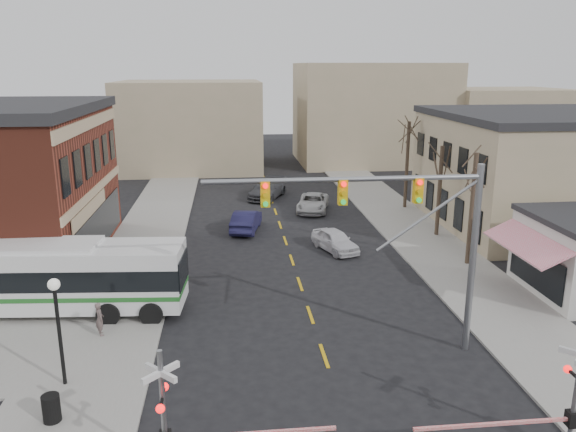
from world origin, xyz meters
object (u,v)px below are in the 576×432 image
object	(u,v)px
rr_crossing_east	(563,395)
trash_bin	(51,408)
street_lamp	(57,310)
pedestrian_far	(84,295)
car_b	(246,221)
car_c	(313,203)
car_d	(267,189)
traffic_signal_mast	(404,220)
rr_crossing_west	(178,413)
pedestrian_near	(100,319)
car_a	(335,240)
transit_bus	(45,276)

from	to	relation	value
rr_crossing_east	trash_bin	bearing A→B (deg)	169.23
street_lamp	pedestrian_far	distance (m)	6.78
car_b	car_c	world-z (taller)	car_b
street_lamp	car_d	distance (m)	31.99
traffic_signal_mast	rr_crossing_east	distance (m)	8.26
car_c	pedestrian_far	distance (m)	23.39
street_lamp	rr_crossing_east	bearing A→B (deg)	-18.24
traffic_signal_mast	rr_crossing_west	bearing A→B (deg)	-143.58
trash_bin	pedestrian_far	xyz separation A→B (m)	(-0.95, 8.72, 0.44)
rr_crossing_west	pedestrian_near	bearing A→B (deg)	115.06
traffic_signal_mast	car_d	world-z (taller)	traffic_signal_mast
traffic_signal_mast	rr_crossing_west	world-z (taller)	traffic_signal_mast
rr_crossing_west	car_a	size ratio (longest dim) A/B	1.35
traffic_signal_mast	rr_crossing_west	distance (m)	11.26
rr_crossing_east	pedestrian_near	bearing A→B (deg)	149.51
rr_crossing_east	pedestrian_far	size ratio (longest dim) A/B	3.06
traffic_signal_mast	rr_crossing_east	world-z (taller)	traffic_signal_mast
street_lamp	car_b	xyz separation A→B (m)	(7.53, 19.96, -2.37)
traffic_signal_mast	rr_crossing_east	bearing A→B (deg)	-64.65
car_a	car_c	distance (m)	10.40
transit_bus	car_c	size ratio (longest dim) A/B	2.64
car_a	traffic_signal_mast	bearing A→B (deg)	-109.32
trash_bin	car_c	distance (m)	30.41
traffic_signal_mast	pedestrian_near	xyz separation A→B (m)	(-12.74, 2.73, -4.91)
car_c	car_d	distance (m)	6.23
transit_bus	pedestrian_far	world-z (taller)	transit_bus
traffic_signal_mast	rr_crossing_west	xyz separation A→B (m)	(-8.52, -6.29, -3.82)
car_a	car_d	bearing A→B (deg)	82.24
rr_crossing_west	pedestrian_far	xyz separation A→B (m)	(-5.45, 11.47, -0.93)
rr_crossing_west	trash_bin	size ratio (longest dim) A/B	5.88
street_lamp	pedestrian_near	bearing A→B (deg)	82.83
car_a	car_d	world-z (taller)	car_d
rr_crossing_west	rr_crossing_east	xyz separation A→B (m)	(11.66, -0.33, 0.00)
trash_bin	traffic_signal_mast	bearing A→B (deg)	15.20
car_b	pedestrian_near	distance (m)	17.48
car_c	pedestrian_far	xyz separation A→B (m)	(-13.97, -18.76, 0.33)
traffic_signal_mast	car_b	bearing A→B (deg)	106.96
transit_bus	car_a	bearing A→B (deg)	26.89
rr_crossing_east	car_c	world-z (taller)	rr_crossing_east
rr_crossing_east	car_b	distance (m)	26.88
rr_crossing_east	pedestrian_near	distance (m)	18.46
street_lamp	car_b	world-z (taller)	street_lamp
car_b	car_c	bearing A→B (deg)	-125.84
traffic_signal_mast	car_a	distance (m)	14.46
traffic_signal_mast	car_a	size ratio (longest dim) A/B	2.67
pedestrian_near	pedestrian_far	world-z (taller)	pedestrian_far
traffic_signal_mast	street_lamp	distance (m)	13.56
rr_crossing_east	traffic_signal_mast	bearing A→B (deg)	115.35
rr_crossing_east	car_b	world-z (taller)	rr_crossing_east
traffic_signal_mast	trash_bin	size ratio (longest dim) A/B	11.60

